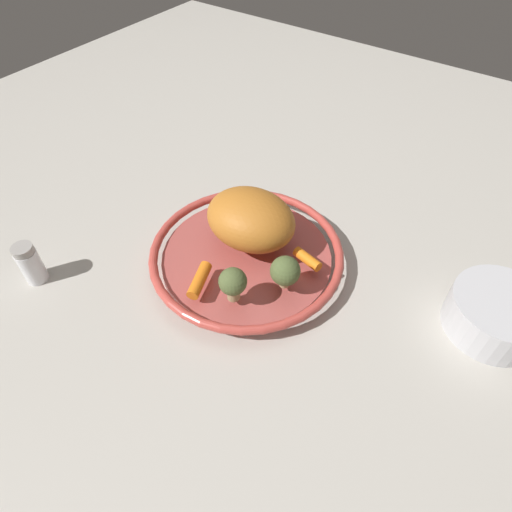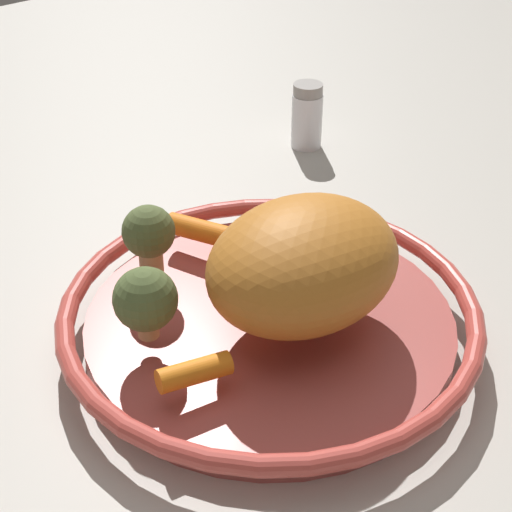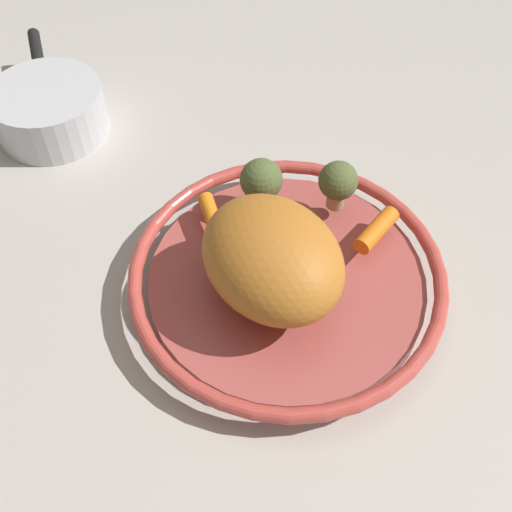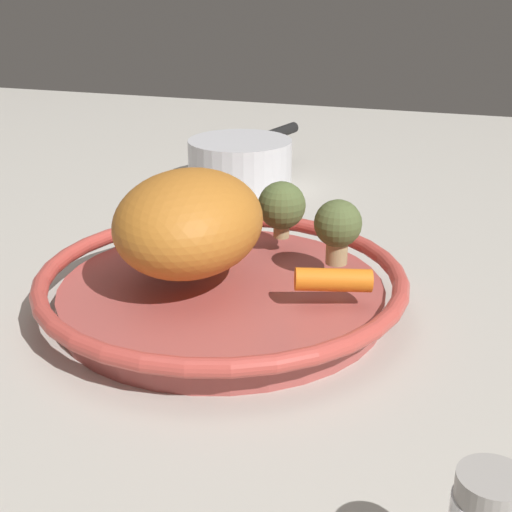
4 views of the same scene
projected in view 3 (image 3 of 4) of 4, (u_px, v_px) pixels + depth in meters
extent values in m
plane|color=#B7B2A8|center=(286.00, 290.00, 0.66)|extent=(1.96, 1.96, 0.00)
cylinder|color=#A84C47|center=(286.00, 283.00, 0.65)|extent=(0.29, 0.29, 0.02)
torus|color=#BD443C|center=(287.00, 272.00, 0.63)|extent=(0.33, 0.33, 0.01)
ellipsoid|color=#BB6D25|center=(272.00, 258.00, 0.58)|extent=(0.13, 0.16, 0.09)
cylinder|color=orange|center=(377.00, 230.00, 0.65)|extent=(0.07, 0.04, 0.02)
cylinder|color=orange|center=(211.00, 215.00, 0.66)|extent=(0.03, 0.05, 0.02)
cylinder|color=tan|center=(261.00, 197.00, 0.68)|extent=(0.02, 0.02, 0.01)
sphere|color=#4E5E32|center=(261.00, 180.00, 0.66)|extent=(0.05, 0.05, 0.05)
cylinder|color=tan|center=(336.00, 199.00, 0.67)|extent=(0.02, 0.02, 0.02)
sphere|color=#4F5D32|center=(338.00, 181.00, 0.65)|extent=(0.04, 0.04, 0.04)
cylinder|color=silver|center=(49.00, 111.00, 0.79)|extent=(0.14, 0.14, 0.06)
cylinder|color=black|center=(36.00, 48.00, 0.84)|extent=(0.03, 0.08, 0.02)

